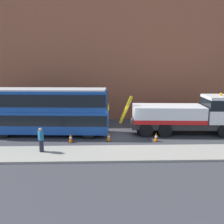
{
  "coord_description": "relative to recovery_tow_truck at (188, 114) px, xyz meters",
  "views": [
    {
      "loc": [
        -1.25,
        -18.93,
        6.11
      ],
      "look_at": [
        -0.71,
        0.5,
        2.0
      ],
      "focal_mm": 36.46,
      "sensor_mm": 36.0,
      "label": 1
    }
  ],
  "objects": [
    {
      "name": "building_facade",
      "position": [
        -6.01,
        6.25,
        6.31
      ],
      "size": [
        60.0,
        1.5,
        16.0
      ],
      "color": "#935138",
      "rests_on": "ground_plane"
    },
    {
      "name": "recovery_tow_truck",
      "position": [
        0.0,
        0.0,
        0.0
      ],
      "size": [
        10.2,
        3.11,
        3.67
      ],
      "rotation": [
        0.0,
        0.0,
        -0.05
      ],
      "color": "#2D2D2D",
      "rests_on": "ground_plane"
    },
    {
      "name": "ground_plane",
      "position": [
        -6.01,
        -0.48,
        -1.76
      ],
      "size": [
        120.0,
        120.0,
        0.0
      ],
      "primitive_type": "plane",
      "color": "#38383D"
    },
    {
      "name": "traffic_cone_near_truck",
      "position": [
        -3.23,
        -2.08,
        -1.42
      ],
      "size": [
        0.36,
        0.36,
        0.72
      ],
      "color": "orange",
      "rests_on": "ground_plane"
    },
    {
      "name": "pedestrian_onlooker",
      "position": [
        -11.73,
        -4.39,
        -0.77
      ],
      "size": [
        0.45,
        0.48,
        1.71
      ],
      "rotation": [
        0.0,
        0.0,
        0.66
      ],
      "color": "#232333",
      "rests_on": "near_kerb"
    },
    {
      "name": "traffic_cone_midway",
      "position": [
        -7.04,
        -1.92,
        -1.42
      ],
      "size": [
        0.36,
        0.36,
        0.72
      ],
      "color": "orange",
      "rests_on": "ground_plane"
    },
    {
      "name": "traffic_cone_near_bus",
      "position": [
        -10.06,
        -2.11,
        -1.42
      ],
      "size": [
        0.36,
        0.36,
        0.72
      ],
      "color": "orange",
      "rests_on": "ground_plane"
    },
    {
      "name": "near_kerb",
      "position": [
        -6.01,
        -4.68,
        -1.68
      ],
      "size": [
        60.0,
        2.8,
        0.15
      ],
      "primitive_type": "cube",
      "color": "gray",
      "rests_on": "ground_plane"
    },
    {
      "name": "double_decker_bus",
      "position": [
        -12.54,
        0.03,
        0.47
      ],
      "size": [
        11.14,
        3.13,
        4.06
      ],
      "rotation": [
        0.0,
        0.0,
        -0.05
      ],
      "color": "#19479E",
      "rests_on": "ground_plane"
    }
  ]
}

